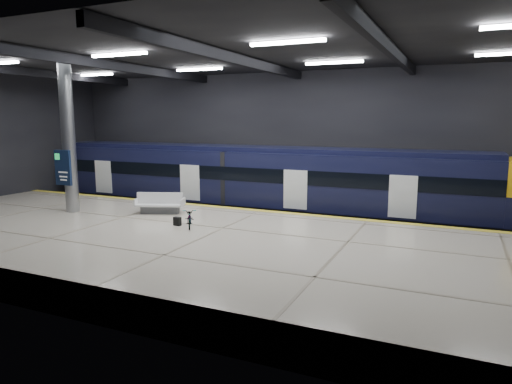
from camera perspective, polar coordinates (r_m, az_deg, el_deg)
The scene contains 10 objects.
ground at distance 19.40m, azimuth -2.66°, elevation -7.02°, with size 30.00×30.00×0.00m, color black.
room_shell at distance 18.64m, azimuth -2.79°, elevation 10.12°, with size 30.10×16.10×8.05m.
platform at distance 17.15m, azimuth -6.48°, elevation -7.34°, with size 30.00×11.00×1.10m, color beige.
safety_strip at distance 21.55m, azimuth 0.63°, elevation -2.34°, with size 30.00×0.40×0.01m, color yellow.
rails at distance 24.26m, azimuth 3.23°, elevation -3.53°, with size 30.00×1.52×0.16m.
train at distance 23.89m, azimuth 3.34°, elevation 1.10°, with size 29.40×2.84×3.79m.
bench at distance 21.41m, azimuth -11.89°, elevation -1.70°, with size 2.37×1.62×0.97m.
bicycle at distance 18.47m, azimuth -8.28°, elevation -3.18°, with size 0.51×1.47×0.77m, color #99999E.
pannier_bag at distance 18.84m, azimuth -9.81°, elevation -3.63°, with size 0.30×0.18×0.35m, color black.
info_column at distance 22.68m, azimuth -22.44°, elevation 6.10°, with size 0.90×0.78×6.90m.
Camera 1 is at (8.46, -16.60, 5.41)m, focal length 32.00 mm.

